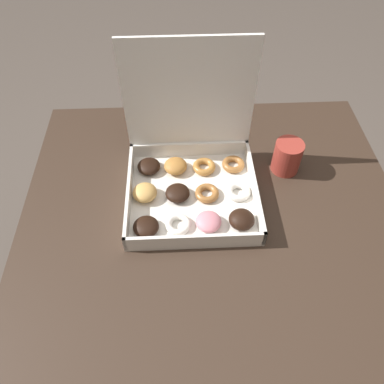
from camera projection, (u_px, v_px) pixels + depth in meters
name	position (u px, v px, depth m)	size (l,w,h in m)	color
ground_plane	(206.00, 334.00, 1.45)	(8.00, 8.00, 0.00)	#564C44
dining_table	(212.00, 250.00, 0.97)	(0.93, 0.92, 0.73)	#38281E
donut_box	(190.00, 168.00, 0.92)	(0.32, 0.31, 0.34)	silver
coffee_mug	(287.00, 156.00, 0.97)	(0.07, 0.07, 0.09)	#A3382D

